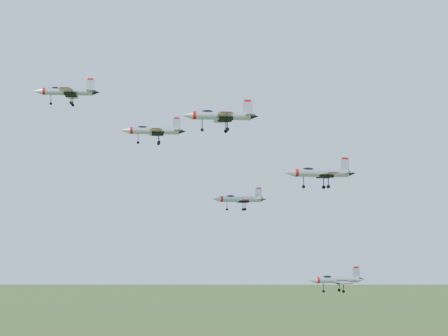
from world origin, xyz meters
name	(u,v)px	position (x,y,z in m)	size (l,w,h in m)	color
jet_lead	(66,92)	(-24.49, 12.34, 135.13)	(12.31, 10.43, 3.33)	#A0A4AC
jet_left_high	(153,131)	(-10.03, 3.20, 127.28)	(11.89, 10.04, 3.20)	#A0A4AC
jet_right_high	(219,116)	(-4.88, -17.89, 127.16)	(11.88, 10.05, 3.21)	#A0A4AC
jet_left_low	(239,199)	(8.35, 7.12, 115.18)	(10.92, 9.17, 2.93)	#A0A4AC
jet_right_low	(319,173)	(15.63, -11.79, 119.28)	(12.94, 10.85, 3.47)	#A0A4AC
jet_trail	(336,280)	(26.95, 2.28, 99.35)	(11.89, 9.94, 3.18)	#A0A4AC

